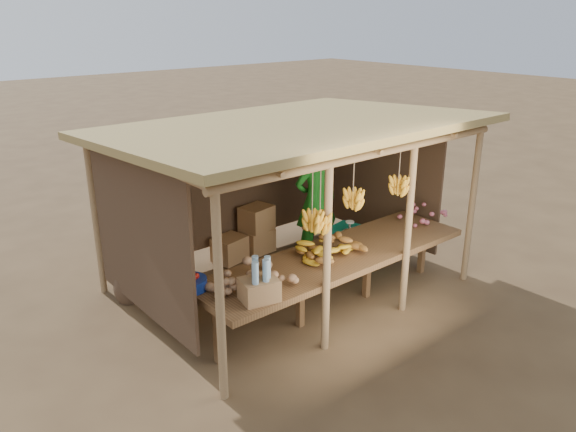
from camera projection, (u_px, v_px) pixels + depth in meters
ground at (288, 285)px, 8.03m from camera, size 60.00×60.00×0.00m
stall_structure at (285, 154)px, 7.38m from camera, size 4.70×3.50×2.43m
counter at (336, 259)px, 7.10m from camera, size 3.90×1.05×0.80m
potato_heap at (254, 274)px, 6.13m from camera, size 1.16×0.93×0.37m
sweet_potato_heap at (328, 242)px, 7.00m from camera, size 1.07×0.82×0.36m
onion_heap at (428, 209)px, 8.18m from camera, size 0.87×0.63×0.36m
banana_pile at (325, 243)px, 6.97m from camera, size 0.75×0.62×0.35m
tomato_basin at (190, 283)px, 6.16m from camera, size 0.37×0.37×0.19m
bottle_box at (259, 284)px, 5.89m from camera, size 0.44×0.38×0.49m
vendor at (316, 201)px, 8.56m from camera, size 0.80×0.62×1.92m
tarp_crate at (347, 247)px, 8.50m from camera, size 0.76×0.69×0.79m
carton_stack at (248, 236)px, 8.89m from camera, size 1.06×0.45×0.77m
burlap_sacks at (142, 280)px, 7.63m from camera, size 0.78×0.41×0.55m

